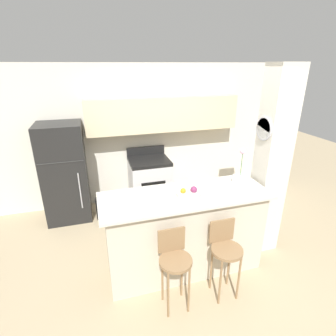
% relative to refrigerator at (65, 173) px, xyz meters
% --- Properties ---
extents(ground_plane, '(14.00, 14.00, 0.00)m').
position_rel_refrigerator_xyz_m(ground_plane, '(1.50, -1.76, -0.83)').
color(ground_plane, tan).
extents(wall_back, '(5.60, 0.38, 2.55)m').
position_rel_refrigerator_xyz_m(wall_back, '(1.60, 0.31, 0.60)').
color(wall_back, silver).
rests_on(wall_back, ground_plane).
extents(pillar_right, '(0.38, 0.32, 2.55)m').
position_rel_refrigerator_xyz_m(pillar_right, '(2.75, -1.63, 0.45)').
color(pillar_right, silver).
rests_on(pillar_right, ground_plane).
extents(counter_bar, '(2.04, 0.72, 1.09)m').
position_rel_refrigerator_xyz_m(counter_bar, '(1.50, -1.76, -0.29)').
color(counter_bar, beige).
rests_on(counter_bar, ground_plane).
extents(refrigerator, '(0.71, 0.67, 1.67)m').
position_rel_refrigerator_xyz_m(refrigerator, '(0.00, 0.00, 0.00)').
color(refrigerator, black).
rests_on(refrigerator, ground_plane).
extents(stove_range, '(0.72, 0.63, 1.07)m').
position_rel_refrigerator_xyz_m(stove_range, '(1.45, 0.03, -0.37)').
color(stove_range, silver).
rests_on(stove_range, ground_plane).
extents(bar_stool_left, '(0.35, 0.35, 0.92)m').
position_rel_refrigerator_xyz_m(bar_stool_left, '(1.20, -2.26, -0.23)').
color(bar_stool_left, olive).
rests_on(bar_stool_left, ground_plane).
extents(bar_stool_right, '(0.35, 0.35, 0.92)m').
position_rel_refrigerator_xyz_m(bar_stool_right, '(1.79, -2.26, -0.23)').
color(bar_stool_right, olive).
rests_on(bar_stool_right, ground_plane).
extents(orchid_vase, '(0.14, 0.14, 0.47)m').
position_rel_refrigerator_xyz_m(orchid_vase, '(2.27, -1.67, 0.36)').
color(orchid_vase, white).
rests_on(orchid_vase, counter_bar).
extents(fruit_bowl, '(0.28, 0.28, 0.12)m').
position_rel_refrigerator_xyz_m(fruit_bowl, '(1.52, -1.80, 0.29)').
color(fruit_bowl, silver).
rests_on(fruit_bowl, counter_bar).
extents(trash_bin, '(0.28, 0.28, 0.38)m').
position_rel_refrigerator_xyz_m(trash_bin, '(0.57, -0.22, -0.64)').
color(trash_bin, black).
rests_on(trash_bin, ground_plane).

